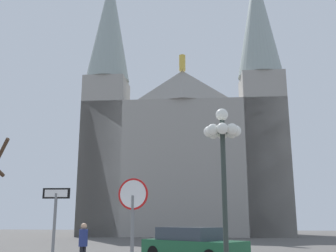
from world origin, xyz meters
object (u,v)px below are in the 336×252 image
Objects in this scene: cathedral at (185,150)px; pedestrian_walking at (83,241)px; street_lamp at (223,150)px; parked_car_near_green at (192,245)px; one_way_arrow_sign at (54,228)px; stop_sign at (133,214)px.

pedestrian_walking is (-1.01, -30.51, -8.52)m from cathedral.
street_lamp is 1.12× the size of parked_car_near_green.
one_way_arrow_sign is 0.53× the size of parked_car_near_green.
stop_sign is 1.89m from one_way_arrow_sign.
one_way_arrow_sign reaches higher than pedestrian_walking.
one_way_arrow_sign is 0.47× the size of street_lamp.
street_lamp reaches higher than stop_sign.
parked_car_near_green is 4.96m from pedestrian_walking.
cathedral is 31.69m from pedestrian_walking.
parked_car_near_green is (-1.38, 4.98, -3.25)m from street_lamp.
stop_sign is 1.08× the size of one_way_arrow_sign.
stop_sign is at bearing -95.01° from parked_car_near_green.
cathedral is 19.51× the size of pedestrian_walking.
cathedral is 6.69× the size of parked_car_near_green.
street_lamp is (4.00, 3.55, 2.35)m from one_way_arrow_sign.
pedestrian_walking is (-5.12, 1.74, -2.95)m from street_lamp.
pedestrian_walking is at bearing 119.52° from stop_sign.
stop_sign reaches higher than one_way_arrow_sign.
pedestrian_walking is at bearing 102.00° from one_way_arrow_sign.
cathedral is 12.73× the size of one_way_arrow_sign.
parked_car_near_green is at bearing 72.96° from one_way_arrow_sign.
parked_car_near_green is at bearing 84.99° from stop_sign.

